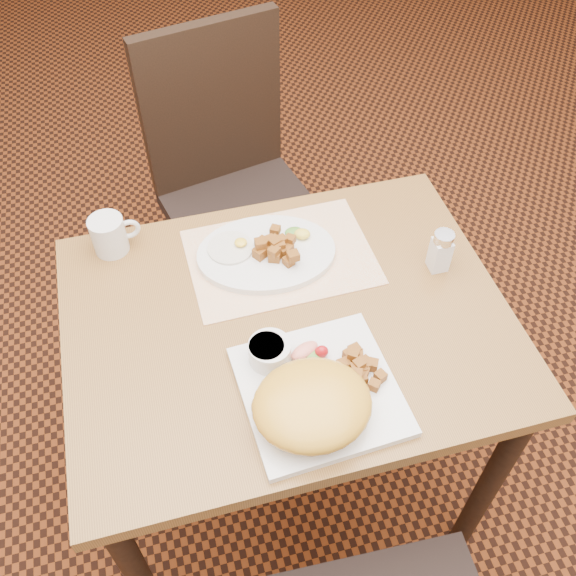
# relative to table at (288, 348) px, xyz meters

# --- Properties ---
(ground) EXTENTS (8.00, 8.00, 0.00)m
(ground) POSITION_rel_table_xyz_m (0.00, 0.00, -0.64)
(ground) COLOR black
(ground) RESTS_ON ground
(table) EXTENTS (0.90, 0.70, 0.75)m
(table) POSITION_rel_table_xyz_m (0.00, 0.00, 0.00)
(table) COLOR brown
(table) RESTS_ON ground
(chair_far) EXTENTS (0.50, 0.51, 0.97)m
(chair_far) POSITION_rel_table_xyz_m (0.02, 0.71, -0.10)
(chair_far) COLOR black
(chair_far) RESTS_ON ground
(placemat) EXTENTS (0.41, 0.29, 0.00)m
(placemat) POSITION_rel_table_xyz_m (0.03, 0.17, 0.11)
(placemat) COLOR white
(placemat) RESTS_ON table
(plate_square) EXTENTS (0.29, 0.29, 0.02)m
(plate_square) POSITION_rel_table_xyz_m (0.01, -0.19, 0.12)
(plate_square) COLOR silver
(plate_square) RESTS_ON table
(plate_oval) EXTENTS (0.33, 0.26, 0.02)m
(plate_oval) POSITION_rel_table_xyz_m (-0.00, 0.18, 0.12)
(plate_oval) COLOR silver
(plate_oval) RESTS_ON placemat
(hollandaise_mound) EXTENTS (0.21, 0.19, 0.08)m
(hollandaise_mound) POSITION_rel_table_xyz_m (-0.02, -0.24, 0.16)
(hollandaise_mound) COLOR gold
(hollandaise_mound) RESTS_ON plate_square
(ramekin) EXTENTS (0.08, 0.08, 0.04)m
(ramekin) POSITION_rel_table_xyz_m (-0.06, -0.10, 0.15)
(ramekin) COLOR silver
(ramekin) RESTS_ON plate_square
(garnish_sq) EXTENTS (0.08, 0.05, 0.03)m
(garnish_sq) POSITION_rel_table_xyz_m (0.01, -0.11, 0.14)
(garnish_sq) COLOR #387223
(garnish_sq) RESTS_ON plate_square
(fried_egg) EXTENTS (0.10, 0.10, 0.02)m
(fried_egg) POSITION_rel_table_xyz_m (-0.07, 0.20, 0.13)
(fried_egg) COLOR white
(fried_egg) RESTS_ON plate_oval
(garnish_ov) EXTENTS (0.06, 0.05, 0.02)m
(garnish_ov) POSITION_rel_table_xyz_m (0.08, 0.20, 0.14)
(garnish_ov) COLOR #387223
(garnish_ov) RESTS_ON plate_oval
(salt_shaker) EXTENTS (0.04, 0.04, 0.10)m
(salt_shaker) POSITION_rel_table_xyz_m (0.35, 0.05, 0.16)
(salt_shaker) COLOR white
(salt_shaker) RESTS_ON table
(coffee_mug) EXTENTS (0.11, 0.08, 0.09)m
(coffee_mug) POSITION_rel_table_xyz_m (-0.32, 0.29, 0.15)
(coffee_mug) COLOR silver
(coffee_mug) RESTS_ON table
(home_fries_sq) EXTENTS (0.10, 0.11, 0.04)m
(home_fries_sq) POSITION_rel_table_xyz_m (0.08, -0.18, 0.14)
(home_fries_sq) COLOR #8F5117
(home_fries_sq) RESTS_ON plate_square
(home_fries_ov) EXTENTS (0.10, 0.11, 0.04)m
(home_fries_ov) POSITION_rel_table_xyz_m (0.02, 0.16, 0.15)
(home_fries_ov) COLOR #8F5117
(home_fries_ov) RESTS_ON plate_oval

